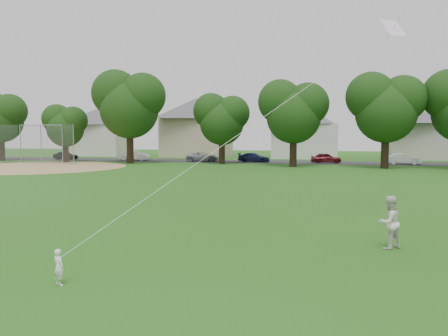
% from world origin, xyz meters
% --- Properties ---
extents(ground, '(160.00, 160.00, 0.00)m').
position_xyz_m(ground, '(0.00, 0.00, 0.00)').
color(ground, '#245112').
rests_on(ground, ground).
extents(street, '(90.00, 7.00, 0.01)m').
position_xyz_m(street, '(0.00, 42.00, 0.01)').
color(street, '#2D2D30').
rests_on(street, ground).
extents(dirt_infield, '(18.00, 18.00, 0.02)m').
position_xyz_m(dirt_infield, '(-26.00, 28.00, 0.01)').
color(dirt_infield, '#9E7F51').
rests_on(dirt_infield, ground).
extents(toddler, '(0.35, 0.30, 0.82)m').
position_xyz_m(toddler, '(-3.17, -2.67, 0.41)').
color(toddler, white).
rests_on(toddler, ground).
extents(older_boy, '(0.96, 0.93, 1.55)m').
position_xyz_m(older_boy, '(4.41, 2.23, 0.78)').
color(older_boy, silver).
rests_on(older_boy, ground).
extents(kite, '(4.88, 6.29, 15.93)m').
position_xyz_m(kite, '(1.06, 3.04, 4.20)').
color(kite, white).
rests_on(kite, ground).
extents(baseball_backstop, '(10.11, 2.29, 4.43)m').
position_xyz_m(baseball_backstop, '(-29.20, 32.88, 2.21)').
color(baseball_backstop, gray).
rests_on(baseball_backstop, ground).
extents(tree_row, '(82.96, 8.53, 11.10)m').
position_xyz_m(tree_row, '(4.73, 35.68, 6.48)').
color(tree_row, black).
rests_on(tree_row, ground).
extents(parked_cars, '(45.89, 2.44, 1.26)m').
position_xyz_m(parked_cars, '(-9.01, 41.00, 0.59)').
color(parked_cars, black).
rests_on(parked_cars, ground).
extents(house_row, '(76.19, 14.08, 10.33)m').
position_xyz_m(house_row, '(-0.62, 52.00, 4.92)').
color(house_row, silver).
rests_on(house_row, ground).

